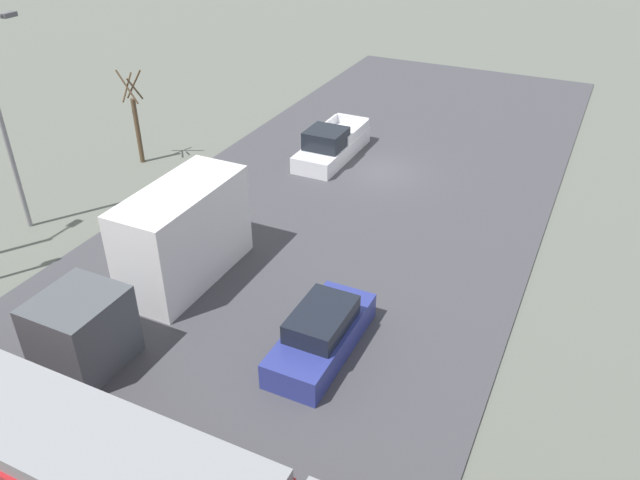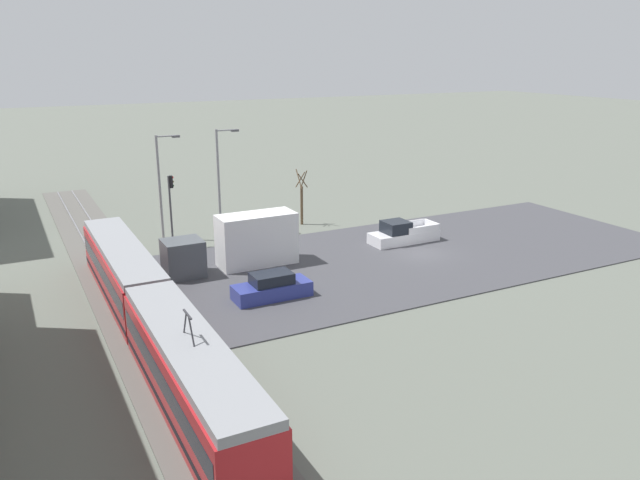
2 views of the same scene
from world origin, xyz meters
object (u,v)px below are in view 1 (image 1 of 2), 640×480
pickup_truck (331,146)px  street_lamp_mid_block (4,115)px  box_truck (163,255)px  street_tree (136,122)px  sedan_car_0 (322,334)px

pickup_truck → street_lamp_mid_block: (8.89, 11.89, 4.25)m
box_truck → street_lamp_mid_block: (8.58, -1.68, 3.23)m
box_truck → street_tree: bearing=-46.4°
box_truck → street_tree: (8.51, -8.94, 0.45)m
pickup_truck → box_truck: bearing=88.7°
box_truck → sedan_car_0: 6.47m
pickup_truck → sedan_car_0: (-6.06, 13.89, -0.02)m
street_tree → sedan_car_0: bearing=148.1°
box_truck → sedan_car_0: (-6.38, 0.32, -1.04)m
sedan_car_0 → street_tree: (14.89, -9.26, 1.49)m
box_truck → pickup_truck: bearing=-91.3°
pickup_truck → street_lamp_mid_block: bearing=53.2°
box_truck → street_tree: 12.36m
sedan_car_0 → street_tree: street_tree is taller
box_truck → street_tree: street_tree is taller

